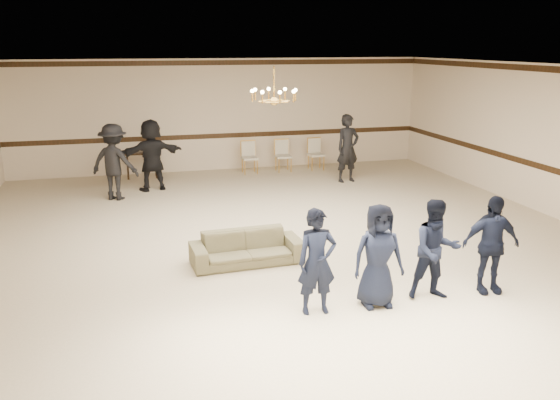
{
  "coord_description": "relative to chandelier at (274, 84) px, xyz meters",
  "views": [
    {
      "loc": [
        -2.75,
        -9.69,
        3.61
      ],
      "look_at": [
        -0.29,
        -0.5,
        1.03
      ],
      "focal_mm": 37.17,
      "sensor_mm": 36.0,
      "label": 1
    }
  ],
  "objects": [
    {
      "name": "boy_a",
      "position": [
        -0.36,
        -3.7,
        -2.13
      ],
      "size": [
        0.56,
        0.38,
        1.49
      ],
      "primitive_type": "imported",
      "rotation": [
        0.0,
        0.0,
        -0.05
      ],
      "color": "black",
      "rests_on": "floor"
    },
    {
      "name": "chair_rail",
      "position": [
        0.0,
        5.99,
        -1.88
      ],
      "size": [
        12.0,
        0.02,
        0.14
      ],
      "primitive_type": "cube",
      "color": "black",
      "rests_on": "wall_back"
    },
    {
      "name": "settee",
      "position": [
        -0.91,
        -1.64,
        -2.6
      ],
      "size": [
        1.9,
        0.82,
        0.54
      ],
      "primitive_type": "imported",
      "rotation": [
        0.0,
        0.0,
        0.05
      ],
      "color": "#6A6646",
      "rests_on": "floor"
    },
    {
      "name": "boy_d",
      "position": [
        2.34,
        -3.7,
        -2.13
      ],
      "size": [
        0.91,
        0.48,
        1.49
      ],
      "primitive_type": "imported",
      "rotation": [
        0.0,
        0.0,
        -0.14
      ],
      "color": "black",
      "rests_on": "floor"
    },
    {
      "name": "console_table",
      "position": [
        -2.37,
        5.45,
        -2.51
      ],
      "size": [
        0.87,
        0.39,
        0.72
      ],
      "primitive_type": "cube",
      "rotation": [
        0.0,
        0.0,
        -0.04
      ],
      "color": "black",
      "rests_on": "floor"
    },
    {
      "name": "banquet_chair_mid",
      "position": [
        1.63,
        5.25,
        -2.42
      ],
      "size": [
        0.45,
        0.45,
        0.91
      ],
      "primitive_type": null,
      "rotation": [
        0.0,
        0.0,
        -0.04
      ],
      "color": "beige",
      "rests_on": "floor"
    },
    {
      "name": "boy_c",
      "position": [
        1.44,
        -3.7,
        -2.13
      ],
      "size": [
        0.8,
        0.67,
        1.49
      ],
      "primitive_type": "imported",
      "rotation": [
        0.0,
        0.0,
        -0.16
      ],
      "color": "black",
      "rests_on": "floor"
    },
    {
      "name": "adult_mid",
      "position": [
        -2.16,
        3.97,
        -1.97
      ],
      "size": [
        1.75,
        0.91,
        1.81
      ],
      "primitive_type": "imported",
      "rotation": [
        0.0,
        0.0,
        3.37
      ],
      "color": "black",
      "rests_on": "floor"
    },
    {
      "name": "crown_molding",
      "position": [
        0.0,
        5.99,
        0.21
      ],
      "size": [
        12.0,
        0.02,
        0.14
      ],
      "primitive_type": "cube",
      "color": "black",
      "rests_on": "wall_back"
    },
    {
      "name": "banquet_chair_right",
      "position": [
        2.63,
        5.25,
        -2.42
      ],
      "size": [
        0.47,
        0.47,
        0.91
      ],
      "primitive_type": null,
      "rotation": [
        0.0,
        0.0,
        0.08
      ],
      "color": "beige",
      "rests_on": "floor"
    },
    {
      "name": "boy_b",
      "position": [
        0.54,
        -3.7,
        -2.13
      ],
      "size": [
        0.76,
        0.52,
        1.49
      ],
      "primitive_type": "imported",
      "rotation": [
        0.0,
        0.0,
        -0.07
      ],
      "color": "black",
      "rests_on": "floor"
    },
    {
      "name": "room",
      "position": [
        0.0,
        -1.0,
        -1.28
      ],
      "size": [
        12.01,
        14.01,
        3.21
      ],
      "color": "beige",
      "rests_on": "ground"
    },
    {
      "name": "adult_left",
      "position": [
        -3.06,
        3.27,
        -1.97
      ],
      "size": [
        1.35,
        1.15,
        1.81
      ],
      "primitive_type": "imported",
      "rotation": [
        0.0,
        0.0,
        2.64
      ],
      "color": "black",
      "rests_on": "floor"
    },
    {
      "name": "adult_right",
      "position": [
        2.94,
        3.57,
        -1.97
      ],
      "size": [
        0.73,
        0.55,
        1.81
      ],
      "primitive_type": "imported",
      "rotation": [
        0.0,
        0.0,
        0.2
      ],
      "color": "black",
      "rests_on": "floor"
    },
    {
      "name": "chandelier",
      "position": [
        0.0,
        0.0,
        0.0
      ],
      "size": [
        0.94,
        0.94,
        0.89
      ],
      "primitive_type": null,
      "color": "gold",
      "rests_on": "ceiling"
    },
    {
      "name": "banquet_chair_left",
      "position": [
        0.63,
        5.25,
        -2.42
      ],
      "size": [
        0.45,
        0.45,
        0.91
      ],
      "primitive_type": null,
      "rotation": [
        0.0,
        0.0,
        0.03
      ],
      "color": "beige",
      "rests_on": "floor"
    }
  ]
}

